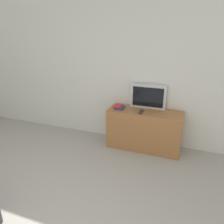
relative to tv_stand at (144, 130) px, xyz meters
The scene contains 5 objects.
wall_back 1.22m from the tv_stand, 159.49° to the left, with size 9.00×0.06×2.60m.
tv_stand is the anchor object (origin of this frame).
television 0.58m from the tv_stand, 88.40° to the left, with size 0.60×0.09×0.41m.
book_stack 0.59m from the tv_stand, behind, with size 0.17×0.18×0.07m.
remote_on_stand 0.37m from the tv_stand, 123.57° to the right, with size 0.05×0.17×0.02m.
Camera 1 is at (1.34, -0.62, 2.01)m, focal length 35.00 mm.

